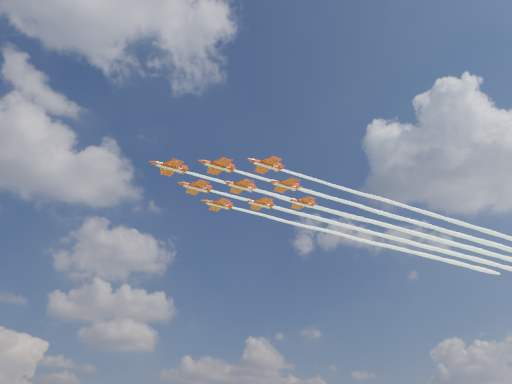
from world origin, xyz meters
The scene contains 9 objects.
jet_lead centered at (44.46, 7.01, 72.26)m, with size 139.24×19.76×2.75m.
jet_row2_port centered at (56.21, 0.94, 72.26)m, with size 139.24×19.76×2.75m.
jet_row2_starb centered at (54.68, 15.41, 72.26)m, with size 139.24×19.76×2.75m.
jet_row3_port centered at (67.96, -5.13, 72.26)m, with size 139.24×19.76×2.75m.
jet_row3_centre centered at (66.42, 9.33, 72.26)m, with size 139.24×19.76×2.75m.
jet_row3_starb centered at (64.89, 23.80, 72.26)m, with size 139.24×19.76×2.75m.
jet_row4_port centered at (78.17, 3.26, 72.26)m, with size 139.24×19.76×2.75m.
jet_row4_starb centered at (76.64, 17.73, 72.26)m, with size 139.24×19.76×2.75m.
jet_tail centered at (88.39, 11.66, 72.26)m, with size 139.24×19.76×2.75m.
Camera 1 is at (-49.29, -117.66, 4.00)m, focal length 35.00 mm.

